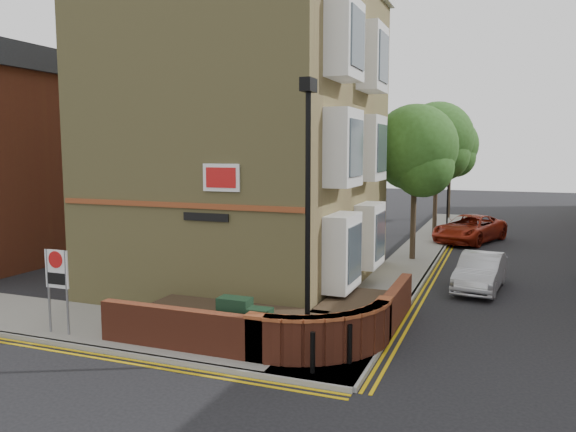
% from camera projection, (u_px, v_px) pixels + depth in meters
% --- Properties ---
extents(ground, '(120.00, 120.00, 0.00)m').
position_uv_depth(ground, '(221.00, 372.00, 12.38)').
color(ground, black).
rests_on(ground, ground).
extents(pavement_corner, '(13.00, 3.00, 0.12)m').
position_uv_depth(pavement_corner, '(131.00, 330.00, 15.02)').
color(pavement_corner, gray).
rests_on(pavement_corner, ground).
extents(pavement_main, '(2.00, 32.00, 0.12)m').
position_uv_depth(pavement_main, '(419.00, 252.00, 26.46)').
color(pavement_main, gray).
rests_on(pavement_main, ground).
extents(kerb_side, '(13.00, 0.15, 0.12)m').
position_uv_depth(kerb_side, '(93.00, 349.00, 13.64)').
color(kerb_side, gray).
rests_on(kerb_side, ground).
extents(kerb_main_near, '(0.15, 32.00, 0.12)m').
position_uv_depth(kerb_main_near, '(441.00, 253.00, 26.10)').
color(kerb_main_near, gray).
rests_on(kerb_main_near, ground).
extents(yellow_lines_side, '(13.00, 0.28, 0.01)m').
position_uv_depth(yellow_lines_side, '(86.00, 354.00, 13.41)').
color(yellow_lines_side, gold).
rests_on(yellow_lines_side, ground).
extents(yellow_lines_main, '(0.28, 32.00, 0.01)m').
position_uv_depth(yellow_lines_main, '(446.00, 255.00, 26.02)').
color(yellow_lines_main, gold).
rests_on(yellow_lines_main, ground).
extents(corner_building, '(8.95, 10.40, 13.60)m').
position_uv_depth(corner_building, '(254.00, 112.00, 20.08)').
color(corner_building, '#9C9053').
rests_on(corner_building, ground).
extents(garden_wall, '(6.80, 6.00, 1.20)m').
position_uv_depth(garden_wall, '(266.00, 337.00, 14.70)').
color(garden_wall, maroon).
rests_on(garden_wall, ground).
extents(lamppost, '(0.25, 0.50, 6.30)m').
position_uv_depth(lamppost, '(308.00, 219.00, 12.52)').
color(lamppost, black).
rests_on(lamppost, pavement_corner).
extents(utility_cabinet_large, '(0.80, 0.45, 1.20)m').
position_uv_depth(utility_cabinet_large, '(235.00, 322.00, 13.61)').
color(utility_cabinet_large, black).
rests_on(utility_cabinet_large, pavement_corner).
extents(utility_cabinet_small, '(0.55, 0.40, 1.10)m').
position_uv_depth(utility_cabinet_small, '(260.00, 331.00, 13.05)').
color(utility_cabinet_small, black).
rests_on(utility_cabinet_small, pavement_corner).
extents(bollard_near, '(0.11, 0.11, 0.90)m').
position_uv_depth(bollard_near, '(313.00, 352.00, 11.97)').
color(bollard_near, black).
rests_on(bollard_near, pavement_corner).
extents(bollard_far, '(0.11, 0.11, 0.90)m').
position_uv_depth(bollard_far, '(350.00, 344.00, 12.49)').
color(bollard_far, black).
rests_on(bollard_far, pavement_corner).
extents(zone_sign, '(0.72, 0.07, 2.20)m').
position_uv_depth(zone_sign, '(57.00, 276.00, 14.45)').
color(zone_sign, slate).
rests_on(zone_sign, pavement_corner).
extents(side_building, '(6.40, 10.40, 9.00)m').
position_uv_depth(side_building, '(3.00, 157.00, 24.65)').
color(side_building, maroon).
rests_on(side_building, ground).
extents(tree_near, '(3.64, 3.65, 6.70)m').
position_uv_depth(tree_near, '(415.00, 154.00, 24.11)').
color(tree_near, '#382B1E').
rests_on(tree_near, pavement_main).
extents(tree_mid, '(4.03, 4.03, 7.42)m').
position_uv_depth(tree_mid, '(437.00, 144.00, 31.45)').
color(tree_mid, '#382B1E').
rests_on(tree_mid, pavement_main).
extents(tree_far, '(3.81, 3.81, 7.00)m').
position_uv_depth(tree_far, '(450.00, 149.00, 38.89)').
color(tree_far, '#382B1E').
rests_on(tree_far, pavement_main).
extents(traffic_light_assembly, '(0.20, 0.16, 4.20)m').
position_uv_depth(traffic_light_assembly, '(448.00, 184.00, 34.33)').
color(traffic_light_assembly, black).
rests_on(traffic_light_assembly, pavement_main).
extents(silver_car_near, '(1.76, 3.98, 1.27)m').
position_uv_depth(silver_car_near, '(480.00, 272.00, 19.55)').
color(silver_car_near, '#A8AAB0').
rests_on(silver_car_near, ground).
extents(red_car_main, '(4.00, 5.66, 1.43)m').
position_uv_depth(red_car_main, '(470.00, 229.00, 29.61)').
color(red_car_main, maroon).
rests_on(red_car_main, ground).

